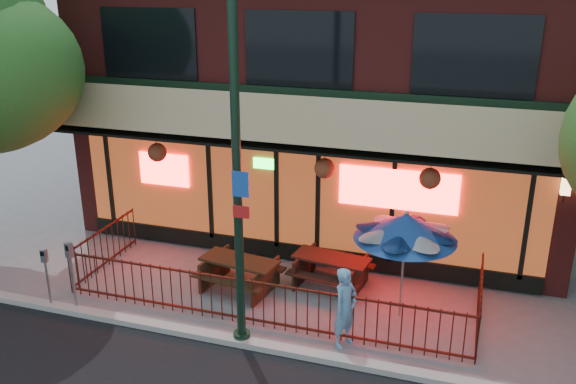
% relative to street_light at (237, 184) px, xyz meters
% --- Properties ---
extents(ground, '(80.00, 80.00, 0.00)m').
position_rel_street_light_xyz_m(ground, '(-0.00, 0.40, -3.15)').
color(ground, gray).
rests_on(ground, ground).
extents(curb, '(80.00, 0.25, 0.12)m').
position_rel_street_light_xyz_m(curb, '(-0.00, -0.10, -3.09)').
color(curb, '#999993').
rests_on(curb, ground).
extents(restaurant_building, '(12.96, 9.49, 8.05)m').
position_rel_street_light_xyz_m(restaurant_building, '(-0.00, 7.51, 0.98)').
color(restaurant_building, maroon).
rests_on(restaurant_building, ground).
extents(patio_fence, '(8.44, 2.62, 1.00)m').
position_rel_street_light_xyz_m(patio_fence, '(-0.00, 0.91, -2.52)').
color(patio_fence, '#3D140D').
rests_on(patio_fence, ground).
extents(street_light, '(0.43, 0.32, 7.00)m').
position_rel_street_light_xyz_m(street_light, '(0.00, 0.00, 0.00)').
color(street_light, black).
rests_on(street_light, ground).
extents(picnic_table_left, '(1.84, 1.52, 0.71)m').
position_rel_street_light_xyz_m(picnic_table_left, '(-0.80, 1.88, -2.68)').
color(picnic_table_left, '#342313').
rests_on(picnic_table_left, ground).
extents(picnic_table_right, '(1.81, 1.48, 0.71)m').
position_rel_street_light_xyz_m(picnic_table_right, '(1.07, 2.62, -2.69)').
color(picnic_table_right, black).
rests_on(picnic_table_right, ground).
extents(patio_umbrella, '(2.00, 1.99, 2.28)m').
position_rel_street_light_xyz_m(patio_umbrella, '(2.69, 1.85, -1.20)').
color(patio_umbrella, gray).
rests_on(patio_umbrella, ground).
extents(pedestrian, '(0.58, 0.67, 1.56)m').
position_rel_street_light_xyz_m(pedestrian, '(1.85, 0.50, -2.37)').
color(pedestrian, '#5C90B8').
rests_on(pedestrian, ground).
extents(parking_meter_near, '(0.16, 0.14, 1.52)m').
position_rel_street_light_xyz_m(parking_meter_near, '(-3.65, 0.00, -2.12)').
color(parking_meter_near, gray).
rests_on(parking_meter_near, ground).
extents(parking_meter_far, '(0.14, 0.13, 1.34)m').
position_rel_street_light_xyz_m(parking_meter_far, '(-4.20, -0.08, -2.24)').
color(parking_meter_far, gray).
rests_on(parking_meter_far, ground).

